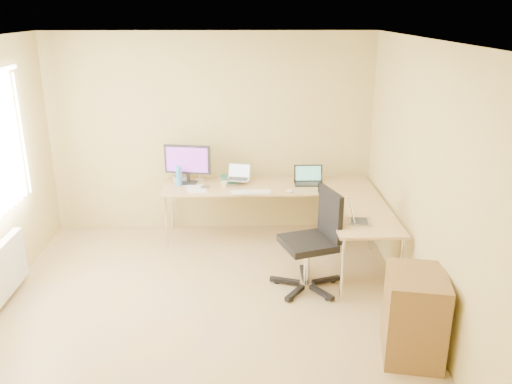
{
  "coord_description": "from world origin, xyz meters",
  "views": [
    {
      "loc": [
        0.39,
        -4.48,
        2.86
      ],
      "look_at": [
        0.55,
        1.1,
        0.9
      ],
      "focal_mm": 36.88,
      "sensor_mm": 36.0,
      "label": 1
    }
  ],
  "objects_px": {
    "desk_return": "(359,243)",
    "keyboard": "(251,192)",
    "desk_fan": "(199,169)",
    "mug": "(224,185)",
    "office_chair": "(308,245)",
    "monitor": "(188,164)",
    "desk_main": "(268,212)",
    "laptop_return": "(360,214)",
    "water_bottle": "(179,176)",
    "laptop_center": "(238,172)",
    "laptop_black": "(309,175)",
    "cabinet": "(414,318)"
  },
  "relations": [
    {
      "from": "desk_fan",
      "to": "office_chair",
      "type": "relative_size",
      "value": 0.29
    },
    {
      "from": "desk_main",
      "to": "laptop_black",
      "type": "xyz_separation_m",
      "value": [
        0.52,
        0.02,
        0.48
      ]
    },
    {
      "from": "laptop_center",
      "to": "desk_fan",
      "type": "distance_m",
      "value": 0.52
    },
    {
      "from": "monitor",
      "to": "water_bottle",
      "type": "relative_size",
      "value": 2.32
    },
    {
      "from": "monitor",
      "to": "laptop_black",
      "type": "bearing_deg",
      "value": 7.29
    },
    {
      "from": "keyboard",
      "to": "office_chair",
      "type": "bearing_deg",
      "value": -64.04
    },
    {
      "from": "monitor",
      "to": "laptop_center",
      "type": "relative_size",
      "value": 1.97
    },
    {
      "from": "monitor",
      "to": "keyboard",
      "type": "bearing_deg",
      "value": -16.38
    },
    {
      "from": "desk_return",
      "to": "desk_fan",
      "type": "height_order",
      "value": "desk_fan"
    },
    {
      "from": "laptop_center",
      "to": "mug",
      "type": "relative_size",
      "value": 3.29
    },
    {
      "from": "desk_main",
      "to": "keyboard",
      "type": "bearing_deg",
      "value": -127.0
    },
    {
      "from": "water_bottle",
      "to": "mug",
      "type": "bearing_deg",
      "value": -11.15
    },
    {
      "from": "desk_return",
      "to": "desk_fan",
      "type": "xyz_separation_m",
      "value": [
        -1.86,
        1.2,
        0.52
      ]
    },
    {
      "from": "monitor",
      "to": "desk_fan",
      "type": "bearing_deg",
      "value": 45.84
    },
    {
      "from": "monitor",
      "to": "water_bottle",
      "type": "bearing_deg",
      "value": -128.47
    },
    {
      "from": "water_bottle",
      "to": "laptop_black",
      "type": "bearing_deg",
      "value": 0.48
    },
    {
      "from": "monitor",
      "to": "laptop_return",
      "type": "xyz_separation_m",
      "value": [
        1.92,
        -1.36,
        -0.16
      ]
    },
    {
      "from": "desk_fan",
      "to": "office_chair",
      "type": "xyz_separation_m",
      "value": [
        1.24,
        -1.52,
        -0.39
      ]
    },
    {
      "from": "monitor",
      "to": "desk_return",
      "type": "bearing_deg",
      "value": -18.68
    },
    {
      "from": "desk_fan",
      "to": "mug",
      "type": "bearing_deg",
      "value": -57.49
    },
    {
      "from": "desk_return",
      "to": "keyboard",
      "type": "distance_m",
      "value": 1.44
    },
    {
      "from": "desk_main",
      "to": "desk_return",
      "type": "distance_m",
      "value": 1.4
    },
    {
      "from": "desk_return",
      "to": "desk_fan",
      "type": "distance_m",
      "value": 2.27
    },
    {
      "from": "monitor",
      "to": "mug",
      "type": "xyz_separation_m",
      "value": [
        0.46,
        -0.2,
        -0.21
      ]
    },
    {
      "from": "laptop_black",
      "to": "office_chair",
      "type": "bearing_deg",
      "value": -96.89
    },
    {
      "from": "mug",
      "to": "cabinet",
      "type": "height_order",
      "value": "mug"
    },
    {
      "from": "keyboard",
      "to": "water_bottle",
      "type": "bearing_deg",
      "value": 157.77
    },
    {
      "from": "monitor",
      "to": "mug",
      "type": "distance_m",
      "value": 0.55
    },
    {
      "from": "laptop_black",
      "to": "mug",
      "type": "height_order",
      "value": "laptop_black"
    },
    {
      "from": "keyboard",
      "to": "laptop_return",
      "type": "height_order",
      "value": "laptop_return"
    },
    {
      "from": "laptop_center",
      "to": "desk_fan",
      "type": "bearing_deg",
      "value": 179.86
    },
    {
      "from": "laptop_return",
      "to": "desk_return",
      "type": "bearing_deg",
      "value": -10.08
    },
    {
      "from": "desk_return",
      "to": "keyboard",
      "type": "xyz_separation_m",
      "value": [
        -1.2,
        0.7,
        0.38
      ]
    },
    {
      "from": "desk_main",
      "to": "keyboard",
      "type": "distance_m",
      "value": 0.53
    },
    {
      "from": "desk_main",
      "to": "office_chair",
      "type": "distance_m",
      "value": 1.37
    },
    {
      "from": "desk_main",
      "to": "cabinet",
      "type": "relative_size",
      "value": 3.21
    },
    {
      "from": "desk_main",
      "to": "cabinet",
      "type": "height_order",
      "value": "cabinet"
    },
    {
      "from": "desk_fan",
      "to": "cabinet",
      "type": "relative_size",
      "value": 0.38
    },
    {
      "from": "laptop_center",
      "to": "monitor",
      "type": "bearing_deg",
      "value": -168.5
    },
    {
      "from": "desk_main",
      "to": "mug",
      "type": "distance_m",
      "value": 0.7
    },
    {
      "from": "monitor",
      "to": "laptop_return",
      "type": "height_order",
      "value": "monitor"
    },
    {
      "from": "water_bottle",
      "to": "office_chair",
      "type": "height_order",
      "value": "office_chair"
    },
    {
      "from": "desk_return",
      "to": "water_bottle",
      "type": "bearing_deg",
      "value": 154.36
    },
    {
      "from": "desk_return",
      "to": "keyboard",
      "type": "height_order",
      "value": "keyboard"
    },
    {
      "from": "laptop_center",
      "to": "laptop_black",
      "type": "distance_m",
      "value": 0.91
    },
    {
      "from": "desk_main",
      "to": "desk_fan",
      "type": "height_order",
      "value": "desk_fan"
    },
    {
      "from": "desk_main",
      "to": "water_bottle",
      "type": "xyz_separation_m",
      "value": [
        -1.13,
        0.01,
        0.49
      ]
    },
    {
      "from": "monitor",
      "to": "laptop_center",
      "type": "bearing_deg",
      "value": 7.86
    },
    {
      "from": "laptop_black",
      "to": "office_chair",
      "type": "xyz_separation_m",
      "value": [
        -0.17,
        -1.34,
        -0.35
      ]
    },
    {
      "from": "laptop_black",
      "to": "laptop_return",
      "type": "distance_m",
      "value": 1.33
    }
  ]
}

